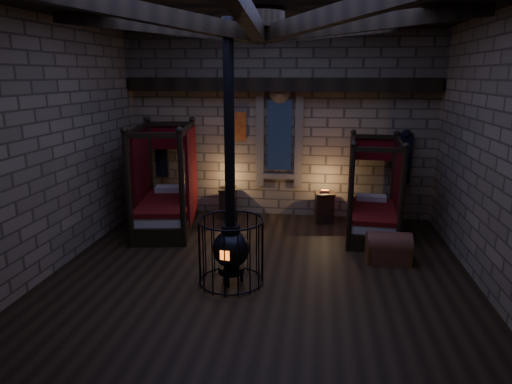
# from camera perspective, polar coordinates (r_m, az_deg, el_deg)

# --- Properties ---
(room) EXTENTS (7.02, 7.02, 4.29)m
(room) POSITION_cam_1_polar(r_m,az_deg,el_deg) (7.16, 0.67, 18.30)
(room) COLOR black
(room) RESTS_ON ground
(bed_left) EXTENTS (1.44, 2.28, 2.23)m
(bed_left) POSITION_cam_1_polar(r_m,az_deg,el_deg) (10.04, -11.12, -1.48)
(bed_left) COLOR black
(bed_left) RESTS_ON ground
(bed_right) EXTENTS (1.14, 1.98, 2.00)m
(bed_right) POSITION_cam_1_polar(r_m,az_deg,el_deg) (9.76, 14.28, -2.46)
(bed_right) COLOR black
(bed_right) RESTS_ON ground
(trunk_left) EXTENTS (0.97, 0.73, 0.64)m
(trunk_left) POSITION_cam_1_polar(r_m,az_deg,el_deg) (9.44, -12.40, -4.29)
(trunk_left) COLOR brown
(trunk_left) RESTS_ON ground
(trunk_right) EXTENTS (0.78, 0.50, 0.57)m
(trunk_right) POSITION_cam_1_polar(r_m,az_deg,el_deg) (8.54, 16.21, -6.79)
(trunk_right) COLOR brown
(trunk_right) RESTS_ON ground
(nightstand_left) EXTENTS (0.53, 0.51, 0.87)m
(nightstand_left) POSITION_cam_1_polar(r_m,az_deg,el_deg) (10.68, -3.57, -1.30)
(nightstand_left) COLOR black
(nightstand_left) RESTS_ON ground
(nightstand_right) EXTENTS (0.49, 0.47, 0.75)m
(nightstand_right) POSITION_cam_1_polar(r_m,az_deg,el_deg) (10.43, 8.53, -1.89)
(nightstand_right) COLOR black
(nightstand_right) RESTS_ON ground
(stove) EXTENTS (1.05, 1.05, 4.05)m
(stove) POSITION_cam_1_polar(r_m,az_deg,el_deg) (7.28, -3.15, -6.69)
(stove) COLOR black
(stove) RESTS_ON ground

